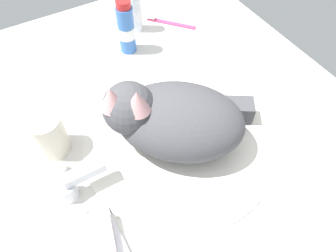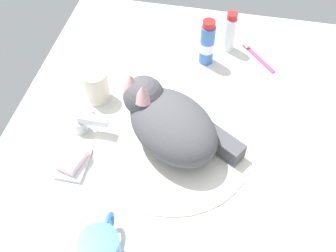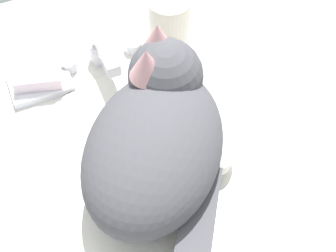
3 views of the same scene
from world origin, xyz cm
name	(u,v)px [view 3 (image 3 of 3)]	position (x,y,z in cm)	size (l,w,h in cm)	color
ground_plane	(155,183)	(0.00, 0.00, -1.50)	(110.00, 82.50, 3.00)	silver
sink_basin	(155,176)	(0.00, 0.00, 0.42)	(37.88, 37.88, 0.84)	white
faucet	(102,53)	(0.00, 21.70, 2.38)	(13.25, 9.24, 5.66)	silver
cat	(158,138)	(1.01, 1.07, 7.40)	(27.63, 31.52, 15.63)	#4C4C51
rinse_cup	(169,23)	(11.00, 21.81, 4.46)	(6.36, 6.36, 8.91)	silver
soap_dish	(40,83)	(-10.09, 21.09, 0.60)	(9.00, 6.40, 1.20)	white
soap_bar	(38,75)	(-10.09, 21.09, 2.29)	(6.84, 4.68, 2.18)	silver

